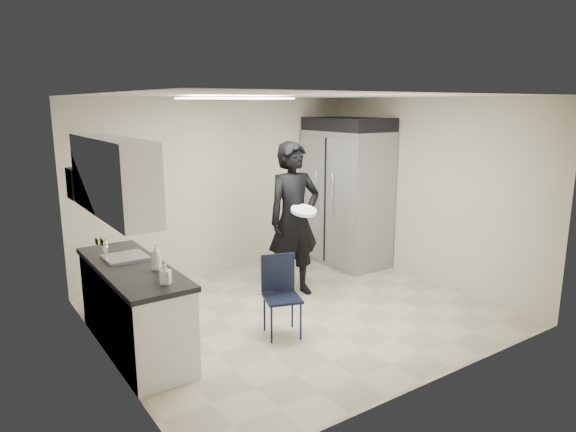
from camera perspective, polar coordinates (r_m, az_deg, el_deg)
floor at (r=6.42m, az=1.20°, el=-10.66°), size 4.50×4.50×0.00m
ceiling at (r=5.91m, az=1.32°, el=13.24°), size 4.50×4.50×0.00m
back_wall at (r=7.72m, az=-7.43°, el=3.25°), size 4.50×0.00×4.50m
left_wall at (r=5.09m, az=-19.83°, el=-2.14°), size 0.00×4.00×4.00m
right_wall at (r=7.54m, az=15.32°, el=2.70°), size 0.00×4.00×4.00m
ceiling_panel at (r=5.93m, az=-5.85°, el=12.88°), size 1.20×0.60×0.02m
lower_counter at (r=5.62m, az=-16.71°, el=-9.92°), size 0.60×1.90×0.86m
countertop at (r=5.47m, az=-17.00°, el=-5.50°), size 0.64×1.95×0.05m
sink at (r=5.71m, az=-17.57°, el=-4.94°), size 0.42×0.40×0.14m
faucet at (r=5.61m, az=-19.62°, el=-3.77°), size 0.02×0.02×0.24m
upper_cabinets at (r=5.23m, az=-18.96°, el=4.16°), size 0.35×1.80×0.75m
towel_dispenser at (r=6.35m, az=-22.21°, el=3.39°), size 0.22×0.30×0.35m
notice_sticker_left at (r=5.21m, az=-19.98°, el=-2.75°), size 0.00×0.12×0.07m
notice_sticker_right at (r=5.41m, az=-20.49°, el=-2.69°), size 0.00×0.12×0.07m
commercial_fridge at (r=8.17m, az=6.50°, el=2.01°), size 0.80×1.35×2.10m
fridge_compressor at (r=8.05m, az=6.70°, el=10.08°), size 0.80×1.35×0.20m
folding_chair at (r=5.67m, az=-0.65°, el=-9.14°), size 0.48×0.48×0.86m
man_tuxedo at (r=6.71m, az=0.65°, el=-0.44°), size 0.79×0.56×2.04m
bucket_lid at (r=6.46m, az=1.77°, el=0.60°), size 0.36×0.36×0.04m
soap_bottle_a at (r=5.21m, az=-14.42°, el=-4.41°), size 0.14×0.14×0.26m
soap_bottle_b at (r=4.81m, az=-13.45°, el=-6.26°), size 0.12×0.12×0.19m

